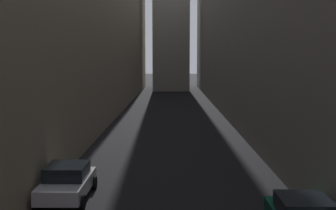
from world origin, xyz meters
TOP-DOWN VIEW (x-y plane):
  - ground_plane at (0.00, 48.00)m, footprint 264.00×264.00m
  - building_block_right at (11.88, 50.00)m, footprint 12.75×108.00m
  - parked_car_left_far at (-4.40, 26.69)m, footprint 2.03×4.08m

SIDE VIEW (x-z plane):
  - ground_plane at x=0.00m, z-range 0.00..0.00m
  - parked_car_left_far at x=-4.40m, z-range 0.02..1.52m
  - building_block_right at x=11.88m, z-range 0.00..18.62m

